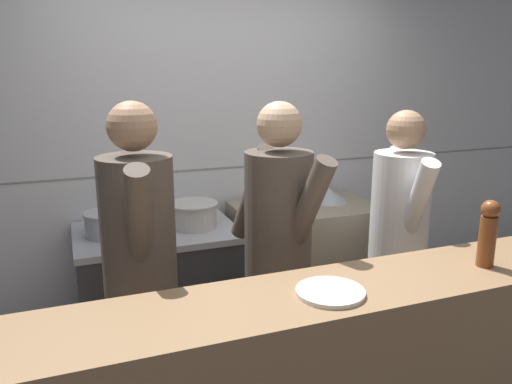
% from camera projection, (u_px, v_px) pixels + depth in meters
% --- Properties ---
extents(wall_back_tiled, '(8.00, 0.06, 2.60)m').
position_uv_depth(wall_back_tiled, '(217.00, 147.00, 3.60)').
color(wall_back_tiled, white).
rests_on(wall_back_tiled, ground_plane).
extents(oven_range, '(1.01, 0.71, 0.86)m').
position_uv_depth(oven_range, '(159.00, 292.00, 3.26)').
color(oven_range, '#38383D').
rests_on(oven_range, ground_plane).
extents(prep_counter, '(0.99, 0.65, 0.91)m').
position_uv_depth(prep_counter, '(304.00, 266.00, 3.62)').
color(prep_counter, gray).
rests_on(prep_counter, ground_plane).
extents(stock_pot, '(0.29, 0.29, 0.15)m').
position_uv_depth(stock_pot, '(108.00, 222.00, 3.04)').
color(stock_pot, '#B7BABF').
rests_on(stock_pot, oven_range).
extents(sauce_pot, '(0.32, 0.32, 0.16)m').
position_uv_depth(sauce_pot, '(194.00, 214.00, 3.20)').
color(sauce_pot, beige).
rests_on(sauce_pot, oven_range).
extents(mixing_bowl_steel, '(0.28, 0.28, 0.10)m').
position_uv_depth(mixing_bowl_steel, '(329.00, 195.00, 3.61)').
color(mixing_bowl_steel, '#B7BABF').
rests_on(mixing_bowl_steel, prep_counter).
extents(plated_dish_main, '(0.27, 0.27, 0.02)m').
position_uv_depth(plated_dish_main, '(330.00, 292.00, 1.91)').
color(plated_dish_main, white).
rests_on(plated_dish_main, pass_counter).
extents(pepper_mill, '(0.08, 0.08, 0.30)m').
position_uv_depth(pepper_mill, '(488.00, 232.00, 2.15)').
color(pepper_mill, brown).
rests_on(pepper_mill, pass_counter).
extents(chef_head_cook, '(0.38, 0.75, 1.72)m').
position_uv_depth(chef_head_cook, '(140.00, 262.00, 2.38)').
color(chef_head_cook, black).
rests_on(chef_head_cook, ground_plane).
extents(chef_sous, '(0.44, 0.73, 1.70)m').
position_uv_depth(chef_sous, '(278.00, 248.00, 2.58)').
color(chef_sous, black).
rests_on(chef_sous, ground_plane).
extents(chef_line, '(0.40, 0.71, 1.63)m').
position_uv_depth(chef_line, '(398.00, 236.00, 2.90)').
color(chef_line, black).
rests_on(chef_line, ground_plane).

